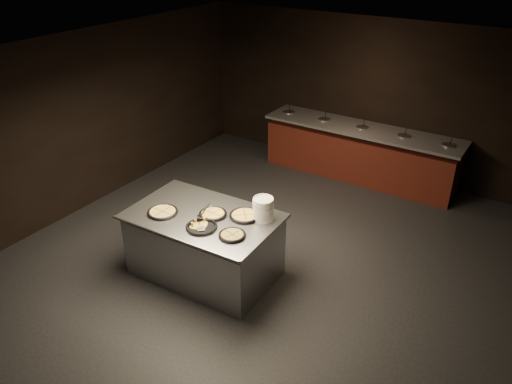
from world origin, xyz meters
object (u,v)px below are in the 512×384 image
(pan_veggie_whole, at_px, (163,212))
(serving_counter, at_px, (205,246))
(plate_stack, at_px, (263,209))
(pan_cheese_whole, at_px, (213,214))

(pan_veggie_whole, bearing_deg, serving_counter, 28.17)
(plate_stack, bearing_deg, pan_veggie_whole, -153.43)
(plate_stack, height_order, pan_veggie_whole, plate_stack)
(serving_counter, height_order, pan_veggie_whole, pan_veggie_whole)
(pan_cheese_whole, bearing_deg, serving_counter, -149.49)
(plate_stack, xyz_separation_m, pan_cheese_whole, (-0.61, -0.28, -0.13))
(plate_stack, height_order, pan_cheese_whole, plate_stack)
(pan_veggie_whole, xyz_separation_m, pan_cheese_whole, (0.59, 0.32, -0.00))
(serving_counter, distance_m, plate_stack, 1.02)
(serving_counter, height_order, pan_cheese_whole, pan_cheese_whole)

